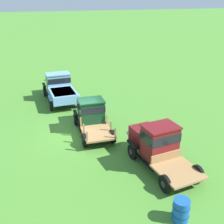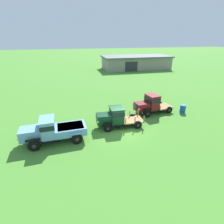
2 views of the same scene
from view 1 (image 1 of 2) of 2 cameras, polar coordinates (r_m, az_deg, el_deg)
ground_plane at (r=17.46m, az=-6.31°, el=-4.22°), size 240.00×240.00×0.00m
vintage_truck_foreground_near at (r=22.52m, az=-10.64°, el=4.93°), size 5.40×2.46×2.15m
vintage_truck_second_in_line at (r=17.48m, az=-4.32°, el=-0.26°), size 4.64×1.96×2.02m
vintage_truck_midrow_center at (r=14.09m, az=9.14°, el=-6.29°), size 4.82×2.48×2.18m
oil_drum_beside_row at (r=11.47m, az=13.83°, el=-18.76°), size 0.67×0.67×0.92m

